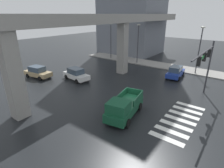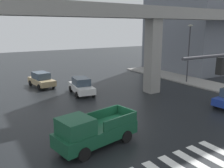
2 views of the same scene
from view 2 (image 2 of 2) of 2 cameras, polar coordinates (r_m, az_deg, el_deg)
The scene contains 7 objects.
ground_plane at distance 16.71m, azimuth 2.34°, elevation -11.08°, with size 120.00×120.00×0.00m, color black.
elevated_overpass at distance 21.19m, azimuth -7.99°, elevation 15.03°, with size 55.81×1.88×8.95m.
pickup_truck at distance 14.33m, azimuth -4.65°, elevation -11.10°, with size 5.36×2.80×2.08m.
sedan_tan at distance 29.70m, azimuth -16.41°, elevation 1.02°, with size 2.40×4.50×1.72m.
sedan_white at distance 25.64m, azimuth -7.26°, elevation -0.43°, with size 2.40×4.50×1.72m.
street_lamp_mid_block at distance 31.29m, azimuth 17.79°, elevation 8.40°, with size 0.44×0.70×7.24m.
street_lamp_far_north at distance 35.79m, azimuth 10.03°, elevation 9.37°, with size 0.44×0.70×7.24m.
Camera 2 is at (-8.47, -12.64, 6.90)m, focal length 38.55 mm.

